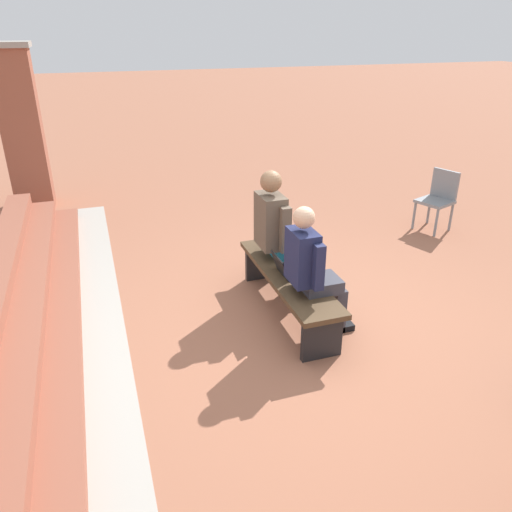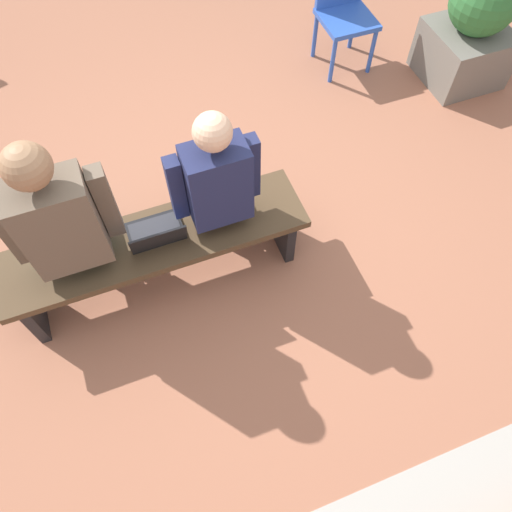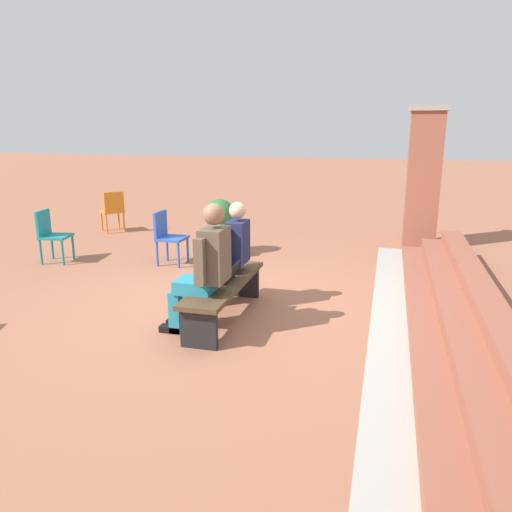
# 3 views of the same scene
# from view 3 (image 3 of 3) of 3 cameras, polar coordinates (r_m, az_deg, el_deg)

# --- Properties ---
(ground_plane) EXTENTS (60.00, 60.00, 0.00)m
(ground_plane) POSITION_cam_3_polar(r_m,az_deg,el_deg) (6.05, -3.29, -5.94)
(ground_plane) COLOR #9E6047
(concrete_strip) EXTENTS (7.95, 0.40, 0.01)m
(concrete_strip) POSITION_cam_3_polar(r_m,az_deg,el_deg) (5.46, 14.90, -8.69)
(concrete_strip) COLOR #A8A399
(concrete_strip) RESTS_ON ground
(brick_steps) EXTENTS (7.15, 0.90, 0.45)m
(brick_steps) POSITION_cam_3_polar(r_m,az_deg,el_deg) (5.46, 22.96, -7.45)
(brick_steps) COLOR #93513D
(brick_steps) RESTS_ON ground
(brick_pillar_left_of_steps) EXTENTS (0.64, 0.64, 2.46)m
(brick_pillar_left_of_steps) POSITION_cam_3_polar(r_m,az_deg,el_deg) (9.44, 18.56, 8.49)
(brick_pillar_left_of_steps) COLOR #93513D
(brick_pillar_left_of_steps) RESTS_ON ground
(bench) EXTENTS (1.80, 0.44, 0.45)m
(bench) POSITION_cam_3_polar(r_m,az_deg,el_deg) (5.60, -3.62, -3.79)
(bench) COLOR #4C3823
(bench) RESTS_ON ground
(person_student) EXTENTS (0.50, 0.64, 1.28)m
(person_student) POSITION_cam_3_polar(r_m,az_deg,el_deg) (5.89, -3.04, 0.55)
(person_student) COLOR #383842
(person_student) RESTS_ON ground
(person_adult) EXTENTS (0.56, 0.71, 1.38)m
(person_adult) POSITION_cam_3_polar(r_m,az_deg,el_deg) (5.14, -5.89, -1.12)
(person_adult) COLOR teal
(person_adult) RESTS_ON ground
(laptop) EXTENTS (0.32, 0.29, 0.21)m
(laptop) POSITION_cam_3_polar(r_m,az_deg,el_deg) (5.57, -3.47, -2.31)
(laptop) COLOR black
(laptop) RESTS_ON bench
(plastic_chair_far_right) EXTENTS (0.59, 0.59, 0.84)m
(plastic_chair_far_right) POSITION_cam_3_polar(r_m,az_deg,el_deg) (10.70, -16.03, 5.20)
(plastic_chair_far_right) COLOR orange
(plastic_chair_far_right) RESTS_ON ground
(plastic_chair_far_left) EXTENTS (0.42, 0.42, 0.84)m
(plastic_chair_far_left) POSITION_cam_3_polar(r_m,az_deg,el_deg) (7.95, -10.10, 2.47)
(plastic_chair_far_left) COLOR #2D56B7
(plastic_chair_far_left) RESTS_ON ground
(plastic_chair_mid_courtyard) EXTENTS (0.48, 0.48, 0.84)m
(plastic_chair_mid_courtyard) POSITION_cam_3_polar(r_m,az_deg,el_deg) (8.59, -22.39, 2.49)
(plastic_chair_mid_courtyard) COLOR teal
(plastic_chair_mid_courtyard) RESTS_ON ground
(planter) EXTENTS (0.60, 0.60, 0.94)m
(planter) POSITION_cam_3_polar(r_m,az_deg,el_deg) (8.52, -4.16, 3.16)
(planter) COLOR #6B665B
(planter) RESTS_ON ground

